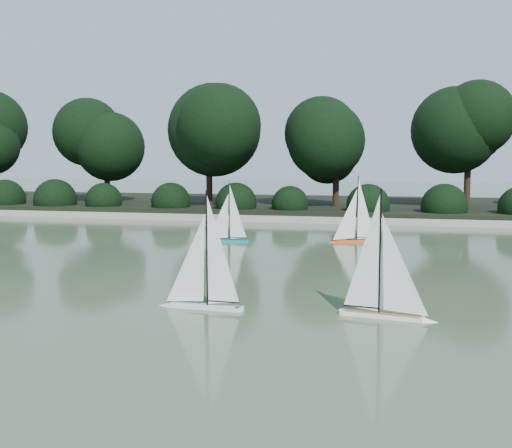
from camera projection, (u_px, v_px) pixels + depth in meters
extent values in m
plane|color=#34492B|center=(185.00, 283.00, 9.41)|extent=(80.00, 80.00, 0.00)
cube|color=gray|center=(291.00, 219.00, 18.12)|extent=(40.00, 0.35, 0.18)
cube|color=black|center=(311.00, 207.00, 21.99)|extent=(40.00, 8.00, 0.30)
cylinder|color=black|center=(107.00, 190.00, 22.34)|extent=(0.20, 0.20, 1.37)
sphere|color=black|center=(106.00, 141.00, 22.17)|extent=(2.24, 2.24, 2.24)
cylinder|color=black|center=(209.00, 189.00, 20.56)|extent=(0.20, 0.20, 1.66)
sphere|color=black|center=(209.00, 125.00, 20.35)|extent=(2.66, 2.66, 2.66)
cylinder|color=black|center=(336.00, 196.00, 20.16)|extent=(0.20, 0.20, 1.26)
sphere|color=black|center=(336.00, 145.00, 20.00)|extent=(2.10, 2.10, 2.10)
cylinder|color=black|center=(467.00, 189.00, 19.91)|extent=(0.20, 0.20, 1.73)
sphere|color=black|center=(469.00, 120.00, 19.69)|extent=(2.80, 2.80, 2.80)
sphere|color=black|center=(53.00, 200.00, 20.75)|extent=(1.10, 1.10, 1.10)
sphere|color=black|center=(110.00, 201.00, 20.30)|extent=(1.10, 1.10, 1.10)
sphere|color=black|center=(169.00, 202.00, 19.85)|extent=(1.10, 1.10, 1.10)
sphere|color=black|center=(231.00, 203.00, 19.40)|extent=(1.10, 1.10, 1.10)
sphere|color=black|center=(296.00, 204.00, 18.95)|extent=(1.10, 1.10, 1.10)
sphere|color=black|center=(365.00, 205.00, 18.50)|extent=(1.10, 1.10, 1.10)
sphere|color=black|center=(437.00, 207.00, 18.05)|extent=(1.10, 1.10, 1.10)
sphere|color=black|center=(512.00, 208.00, 17.60)|extent=(1.10, 1.10, 1.10)
cube|color=silver|center=(204.00, 305.00, 7.84)|extent=(0.92, 0.23, 0.09)
cone|color=silver|center=(165.00, 302.00, 7.99)|extent=(0.19, 0.19, 0.18)
cylinder|color=silver|center=(239.00, 307.00, 7.72)|extent=(0.11, 0.11, 0.09)
cylinder|color=black|center=(207.00, 244.00, 7.75)|extent=(0.02, 0.02, 1.41)
cylinder|color=black|center=(223.00, 298.00, 7.77)|extent=(0.42, 0.04, 0.01)
cube|color=white|center=(383.00, 313.00, 7.41)|extent=(0.95, 0.34, 0.09)
cone|color=white|center=(431.00, 318.00, 7.20)|extent=(0.22, 0.22, 0.19)
cylinder|color=white|center=(344.00, 310.00, 7.59)|extent=(0.13, 0.13, 0.09)
cube|color=olive|center=(383.00, 309.00, 7.40)|extent=(0.87, 0.29, 0.01)
cylinder|color=black|center=(380.00, 247.00, 7.34)|extent=(0.02, 0.02, 1.44)
cylinder|color=black|center=(362.00, 303.00, 7.49)|extent=(0.42, 0.09, 0.01)
cube|color=#FA541B|center=(355.00, 240.00, 13.93)|extent=(0.90, 0.52, 0.09)
cone|color=#FA541B|center=(332.00, 241.00, 13.84)|extent=(0.24, 0.24, 0.18)
cylinder|color=#FA541B|center=(374.00, 240.00, 14.01)|extent=(0.14, 0.14, 0.09)
cylinder|color=black|center=(357.00, 206.00, 13.86)|extent=(0.02, 0.02, 1.40)
cylinder|color=black|center=(365.00, 235.00, 13.96)|extent=(0.39, 0.18, 0.01)
cube|color=#0C8B8B|center=(228.00, 240.00, 14.05)|extent=(0.83, 0.24, 0.08)
cone|color=#0C8B8B|center=(207.00, 239.00, 14.11)|extent=(0.18, 0.18, 0.16)
cylinder|color=#0C8B8B|center=(246.00, 240.00, 13.99)|extent=(0.11, 0.11, 0.08)
cylinder|color=black|center=(230.00, 209.00, 13.97)|extent=(0.02, 0.02, 1.27)
cylinder|color=black|center=(238.00, 236.00, 14.01)|extent=(0.38, 0.05, 0.01)
sphere|color=#DA420B|center=(175.00, 299.00, 8.37)|extent=(0.14, 0.14, 0.14)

